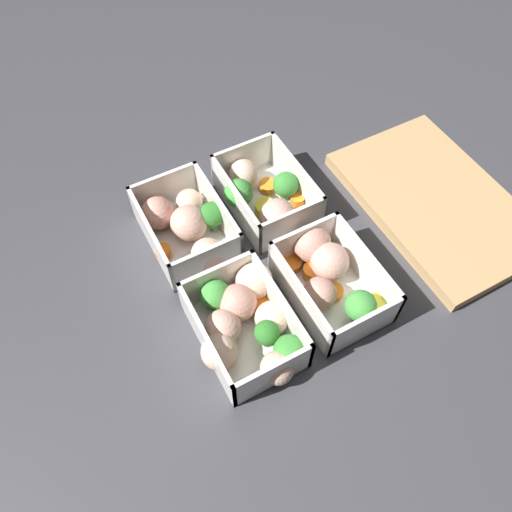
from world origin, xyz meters
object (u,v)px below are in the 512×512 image
object	(u,v)px
container_near_right	(246,322)
container_far_left	(264,195)
container_near_left	(187,225)
container_far_right	(329,275)

from	to	relation	value
container_near_right	container_far_left	xyz separation A→B (m)	(-0.15, 0.11, 0.00)
container_far_left	container_near_left	bearing A→B (deg)	-91.82
container_far_left	container_far_right	size ratio (longest dim) A/B	0.96
container_near_left	container_far_left	xyz separation A→B (m)	(0.00, 0.11, 0.00)
container_near_left	container_far_right	distance (m)	0.19
container_near_left	container_far_right	bearing A→B (deg)	38.53
container_near_left	container_near_right	distance (m)	0.16
container_far_right	container_far_left	bearing A→B (deg)	-176.88
container_near_right	container_far_left	bearing A→B (deg)	144.91
container_near_left	container_far_left	size ratio (longest dim) A/B	1.01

